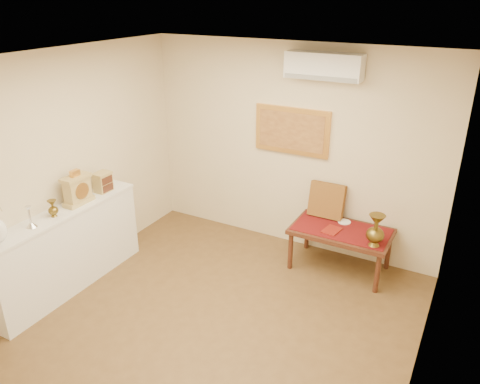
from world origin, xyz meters
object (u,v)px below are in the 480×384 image
Objects in this scene: display_ledge at (67,250)px; low_table at (341,234)px; brass_urn_tall at (376,227)px; mantel_clock at (77,190)px; wooden_chest at (103,182)px.

display_ledge is 3.27m from low_table.
brass_urn_tall reaches higher than low_table.
brass_urn_tall is 3.43m from mantel_clock.
mantel_clock is at bearing -89.77° from wooden_chest.
low_table is (-0.44, 0.20, -0.31)m from brass_urn_tall.
mantel_clock is 0.40m from wooden_chest.
mantel_clock is 3.18m from low_table.
wooden_chest is at bearing 90.23° from mantel_clock.
brass_urn_tall is 1.92× the size of wooden_chest.
display_ledge is 4.93× the size of mantel_clock.
display_ledge is at bearing -93.91° from mantel_clock.
wooden_chest is at bearing 88.59° from display_ledge.
mantel_clock is (0.02, 0.26, 0.66)m from display_ledge.
wooden_chest is (0.02, 0.66, 0.61)m from display_ledge.
brass_urn_tall is at bearing -24.68° from low_table.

